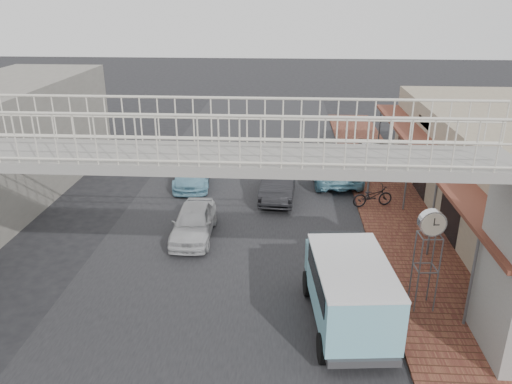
# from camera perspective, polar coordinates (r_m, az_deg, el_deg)

# --- Properties ---
(ground) EXTENTS (120.00, 120.00, 0.00)m
(ground) POSITION_cam_1_polar(r_m,az_deg,el_deg) (17.33, -3.02, -8.31)
(ground) COLOR black
(ground) RESTS_ON ground
(road_strip) EXTENTS (10.00, 60.00, 0.01)m
(road_strip) POSITION_cam_1_polar(r_m,az_deg,el_deg) (17.33, -3.02, -8.30)
(road_strip) COLOR black
(road_strip) RESTS_ON ground
(sidewalk) EXTENTS (3.00, 40.00, 0.10)m
(sidewalk) POSITION_cam_1_polar(r_m,az_deg,el_deg) (20.41, 16.48, -4.23)
(sidewalk) COLOR brown
(sidewalk) RESTS_ON ground
(footbridge) EXTENTS (16.40, 2.40, 6.34)m
(footbridge) POSITION_cam_1_polar(r_m,az_deg,el_deg) (12.34, -5.38, -4.75)
(footbridge) COLOR gray
(footbridge) RESTS_ON ground
(building_far_left) EXTENTS (5.00, 14.00, 5.00)m
(building_far_left) POSITION_cam_1_polar(r_m,az_deg,el_deg) (25.30, -27.17, 5.17)
(building_far_left) COLOR gray
(building_far_left) RESTS_ON ground
(white_hatchback) EXTENTS (1.54, 3.70, 1.25)m
(white_hatchback) POSITION_cam_1_polar(r_m,az_deg,el_deg) (19.08, -7.15, -3.40)
(white_hatchback) COLOR silver
(white_hatchback) RESTS_ON ground
(dark_sedan) EXTENTS (1.66, 4.21, 1.36)m
(dark_sedan) POSITION_cam_1_polar(r_m,az_deg,el_deg) (22.71, 2.58, 1.09)
(dark_sedan) COLOR black
(dark_sedan) RESTS_ON ground
(angkot_curb) EXTENTS (2.72, 5.05, 1.35)m
(angkot_curb) POSITION_cam_1_polar(r_m,az_deg,el_deg) (25.16, 8.80, 2.89)
(angkot_curb) COLOR #74B5CA
(angkot_curb) RESTS_ON ground
(angkot_far) EXTENTS (2.10, 4.26, 1.19)m
(angkot_far) POSITION_cam_1_polar(r_m,az_deg,el_deg) (24.48, -7.29, 2.25)
(angkot_far) COLOR #6AA1B8
(angkot_far) RESTS_ON ground
(angkot_van) EXTENTS (2.35, 4.50, 2.13)m
(angkot_van) POSITION_cam_1_polar(r_m,az_deg,el_deg) (13.94, 10.60, -10.33)
(angkot_van) COLOR black
(angkot_van) RESTS_ON ground
(motorcycle_near) EXTENTS (1.88, 1.06, 0.93)m
(motorcycle_near) POSITION_cam_1_polar(r_m,az_deg,el_deg) (22.07, 13.18, -0.44)
(motorcycle_near) COLOR black
(motorcycle_near) RESTS_ON sidewalk
(motorcycle_far) EXTENTS (1.81, 0.66, 1.07)m
(motorcycle_far) POSITION_cam_1_polar(r_m,az_deg,el_deg) (25.21, 12.74, 2.55)
(motorcycle_far) COLOR black
(motorcycle_far) RESTS_ON sidewalk
(street_clock) EXTENTS (0.77, 0.64, 3.08)m
(street_clock) POSITION_cam_1_polar(r_m,az_deg,el_deg) (14.63, 19.40, -3.84)
(street_clock) COLOR #59595B
(street_clock) RESTS_ON sidewalk
(arrow_sign) EXTENTS (1.72, 1.13, 2.85)m
(arrow_sign) POSITION_cam_1_polar(r_m,az_deg,el_deg) (22.13, 14.85, 4.50)
(arrow_sign) COLOR #59595B
(arrow_sign) RESTS_ON sidewalk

